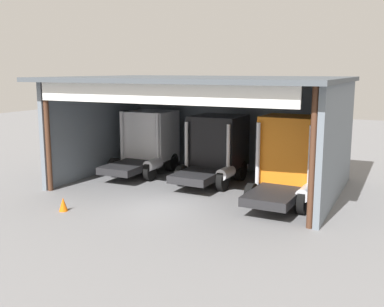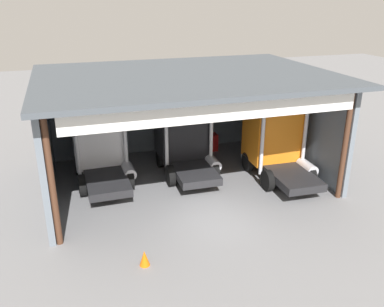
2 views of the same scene
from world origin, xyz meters
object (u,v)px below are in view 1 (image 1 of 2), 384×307
(oil_drum, at_px, (263,167))
(traffic_cone, at_px, (63,204))
(truck_white_yard_outside, at_px, (148,141))
(truck_orange_center_bay, at_px, (290,158))
(tool_cart, at_px, (271,167))
(truck_black_right_bay, at_px, (216,147))

(oil_drum, distance_m, traffic_cone, 11.07)
(truck_white_yard_outside, bearing_deg, truck_orange_center_bay, -15.26)
(tool_cart, xyz_separation_m, traffic_cone, (-5.88, -9.67, -0.22))
(truck_orange_center_bay, height_order, tool_cart, truck_orange_center_bay)
(oil_drum, bearing_deg, truck_black_right_bay, -128.64)
(truck_black_right_bay, relative_size, truck_orange_center_bay, 1.01)
(truck_white_yard_outside, relative_size, truck_orange_center_bay, 1.03)
(truck_white_yard_outside, distance_m, tool_cart, 6.86)
(truck_black_right_bay, bearing_deg, tool_cart, 47.32)
(truck_white_yard_outside, height_order, oil_drum, truck_white_yard_outside)
(truck_black_right_bay, distance_m, oil_drum, 3.19)
(tool_cart, bearing_deg, truck_white_yard_outside, -162.85)
(truck_white_yard_outside, height_order, tool_cart, truck_white_yard_outside)
(tool_cart, distance_m, traffic_cone, 11.32)
(truck_orange_center_bay, xyz_separation_m, oil_drum, (-2.42, 4.15, -1.44))
(truck_black_right_bay, height_order, traffic_cone, truck_black_right_bay)
(truck_orange_center_bay, bearing_deg, traffic_cone, -142.60)
(truck_white_yard_outside, bearing_deg, truck_black_right_bay, -4.88)
(traffic_cone, bearing_deg, oil_drum, 60.55)
(truck_white_yard_outside, relative_size, tool_cart, 5.19)
(truck_black_right_bay, bearing_deg, truck_white_yard_outside, 177.47)
(oil_drum, bearing_deg, truck_orange_center_bay, -59.70)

